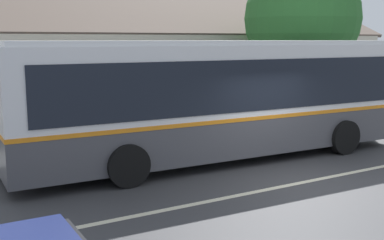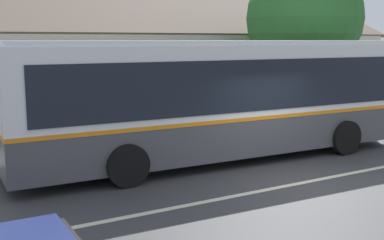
{
  "view_description": "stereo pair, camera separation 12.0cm",
  "coord_description": "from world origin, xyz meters",
  "px_view_note": "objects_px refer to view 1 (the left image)",
  "views": [
    {
      "loc": [
        -7.83,
        -8.04,
        3.31
      ],
      "look_at": [
        -1.62,
        2.46,
        1.27
      ],
      "focal_mm": 45.0,
      "sensor_mm": 36.0,
      "label": 1
    },
    {
      "loc": [
        -7.73,
        -8.1,
        3.31
      ],
      "look_at": [
        -1.62,
        2.46,
        1.27
      ],
      "focal_mm": 45.0,
      "sensor_mm": 36.0,
      "label": 2
    }
  ],
  "objects_px": {
    "bench_down_street": "(77,133)",
    "bus_stop_sign": "(316,85)",
    "street_tree_primary": "(301,23)",
    "transit_bus": "(219,97)"
  },
  "relations": [
    {
      "from": "bench_down_street",
      "to": "bus_stop_sign",
      "type": "xyz_separation_m",
      "value": [
        8.85,
        -0.83,
        1.07
      ]
    },
    {
      "from": "bench_down_street",
      "to": "street_tree_primary",
      "type": "height_order",
      "value": "street_tree_primary"
    },
    {
      "from": "street_tree_primary",
      "to": "bus_stop_sign",
      "type": "distance_m",
      "value": 3.07
    },
    {
      "from": "transit_bus",
      "to": "street_tree_primary",
      "type": "height_order",
      "value": "street_tree_primary"
    },
    {
      "from": "bench_down_street",
      "to": "street_tree_primary",
      "type": "bearing_deg",
      "value": 5.71
    },
    {
      "from": "transit_bus",
      "to": "bench_down_street",
      "type": "bearing_deg",
      "value": 136.85
    },
    {
      "from": "bench_down_street",
      "to": "bus_stop_sign",
      "type": "distance_m",
      "value": 8.95
    },
    {
      "from": "bench_down_street",
      "to": "street_tree_primary",
      "type": "relative_size",
      "value": 0.27
    },
    {
      "from": "transit_bus",
      "to": "bench_down_street",
      "type": "relative_size",
      "value": 6.71
    },
    {
      "from": "street_tree_primary",
      "to": "bus_stop_sign",
      "type": "bearing_deg",
      "value": -115.51
    }
  ]
}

